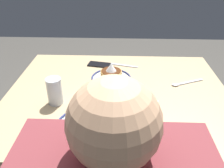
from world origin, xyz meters
TOP-DOWN VIEW (x-y plane):
  - dining_table at (0.00, 0.00)m, footprint 1.19×0.98m
  - plate_near_main at (0.04, -0.13)m, footprint 0.23×0.23m
  - plate_center_pancakes at (0.12, 0.30)m, footprint 0.28×0.28m
  - coffee_mug at (-0.11, 0.30)m, footprint 0.13×0.09m
  - drinking_glass at (0.31, 0.11)m, footprint 0.07×0.07m
  - cell_phone at (0.13, -0.33)m, footprint 0.16×0.10m
  - paper_napkin at (-0.11, 0.12)m, footprint 0.18×0.18m
  - fork_near at (-0.03, -0.33)m, footprint 0.19×0.07m
  - tea_spoon at (-0.37, -0.10)m, footprint 0.19×0.09m

SIDE VIEW (x-z plane):
  - dining_table at x=0.00m, z-range 0.28..1.02m
  - paper_napkin at x=-0.11m, z-range 0.74..0.75m
  - fork_near at x=-0.03m, z-range 0.74..0.75m
  - cell_phone at x=0.13m, z-range 0.74..0.75m
  - tea_spoon at x=-0.37m, z-range 0.74..0.75m
  - plate_center_pancakes at x=0.12m, z-range 0.74..0.78m
  - plate_near_main at x=0.04m, z-range 0.71..0.82m
  - coffee_mug at x=-0.11m, z-range 0.74..0.84m
  - drinking_glass at x=0.31m, z-range 0.73..0.87m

